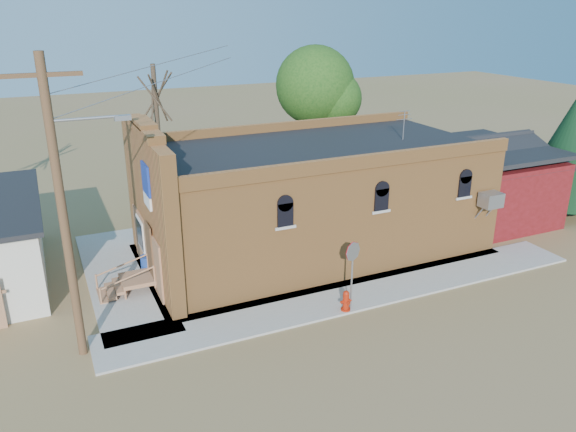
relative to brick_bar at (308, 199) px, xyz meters
name	(u,v)px	position (x,y,z in m)	size (l,w,h in m)	color
ground	(335,315)	(-1.64, -5.49, -2.34)	(120.00, 120.00, 0.00)	olive
sidewalk_south	(358,294)	(-0.14, -4.59, -2.30)	(19.00, 2.20, 0.08)	#9E9991
sidewalk_west	(121,277)	(-7.94, 0.51, -2.30)	(2.60, 10.00, 0.08)	#9E9991
brick_bar	(308,199)	(0.00, 0.00, 0.00)	(16.40, 7.97, 6.30)	#B57237
red_shed	(485,174)	(9.86, 0.01, -0.07)	(5.40, 6.40, 4.30)	#570F0E
utility_pole	(64,207)	(-9.79, -4.29, 2.43)	(3.12, 0.26, 9.00)	#4D3B1F
tree_bare_near	(155,96)	(-4.64, 7.51, 3.62)	(2.80, 2.80, 7.65)	#4C3A2B
tree_leafy	(315,86)	(4.36, 8.01, 3.59)	(4.40, 4.40, 8.15)	#4C3A2B
evergreen_tree	(573,144)	(13.86, -1.49, 1.37)	(3.60, 3.60, 6.50)	#4C3A2B
fire_hydrant	(346,301)	(-1.21, -5.50, -1.89)	(0.43, 0.42, 0.75)	#A11C09
stop_sign	(353,258)	(-1.02, -5.49, -0.30)	(0.66, 0.32, 2.55)	gray
trash_barrel	(148,266)	(-6.94, 0.03, -1.83)	(0.56, 0.56, 0.87)	navy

